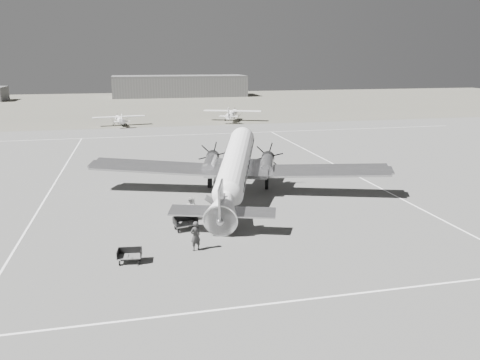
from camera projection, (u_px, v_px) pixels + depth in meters
name	position (u px, v px, depth m)	size (l,w,h in m)	color
ground	(270.00, 211.00, 37.13)	(260.00, 260.00, 0.00)	slate
taxi_line_near	(347.00, 295.00, 23.92)	(60.00, 0.15, 0.01)	white
taxi_line_right	(405.00, 201.00, 39.72)	(0.15, 80.00, 0.01)	white
taxi_line_left	(50.00, 191.00, 42.69)	(0.15, 60.00, 0.01)	white
taxi_line_horizon	(199.00, 134.00, 74.88)	(90.00, 0.15, 0.01)	white
grass_infield	(171.00, 104.00, 126.79)	(260.00, 90.00, 0.01)	#58554A
hangar_main	(180.00, 86.00, 150.63)	(42.00, 14.00, 6.60)	#616161
dc3_airliner	(235.00, 170.00, 39.65)	(27.06, 18.77, 5.15)	#B8B8BB
light_plane_left	(120.00, 120.00, 84.28)	(9.31, 7.55, 1.93)	white
light_plane_right	(232.00, 115.00, 90.59)	(11.34, 9.20, 2.35)	white
baggage_cart_near	(186.00, 223.00, 32.90)	(1.69, 1.19, 0.95)	#535353
baggage_cart_far	(130.00, 256.00, 27.61)	(1.48, 1.04, 0.83)	#535353
ground_crew	(195.00, 236.00, 29.28)	(0.70, 0.46, 1.92)	#2F2F2F
ramp_agent	(191.00, 209.00, 34.79)	(0.87, 0.68, 1.79)	#AEAEAB
passenger	(192.00, 208.00, 35.25)	(0.81, 0.53, 1.66)	silver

